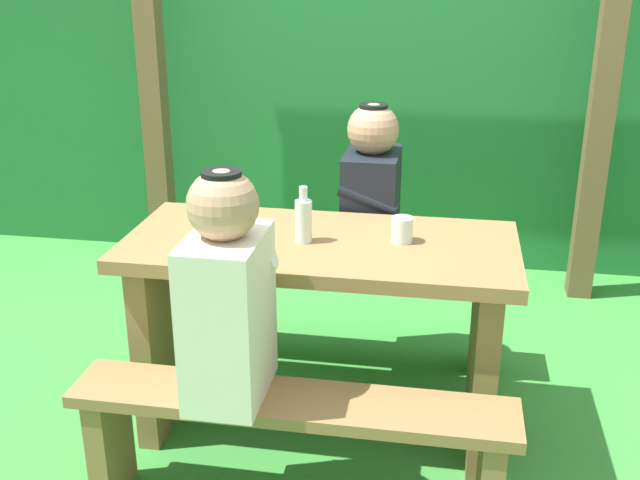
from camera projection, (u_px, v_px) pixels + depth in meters
The scene contains 12 objects.
ground_plane at pixel (320, 424), 3.01m from camera, with size 12.00×12.00×0.00m, color #398B39.
hedge_backdrop at pixel (382, 64), 4.62m from camera, with size 6.40×0.89×2.19m, color #216C32.
pergola_post_left at pixel (152, 72), 4.11m from camera, with size 0.12×0.12×2.24m, color brown.
pergola_post_right at pixel (605, 85), 3.73m from camera, with size 0.12×0.12×2.24m, color brown.
picnic_table at pixel (320, 303), 2.82m from camera, with size 1.40×0.64×0.77m.
bench_near at pixel (292, 432), 2.41m from camera, with size 1.40×0.24×0.45m.
bench_far at pixel (340, 294), 3.37m from camera, with size 1.40×0.24×0.45m.
person_white_shirt at pixel (227, 295), 2.28m from camera, with size 0.25×0.35×0.72m.
person_black_coat at pixel (371, 197), 3.18m from camera, with size 0.25×0.35×0.72m.
drinking_glass at pixel (402, 230), 2.70m from camera, with size 0.08×0.08×0.09m, color silver.
bottle_left at pixel (304, 219), 2.68m from camera, with size 0.06×0.06×0.20m.
cell_phone at pixel (216, 248), 2.64m from camera, with size 0.07×0.14×0.01m, color black.
Camera 1 is at (0.44, -2.51, 1.75)m, focal length 43.02 mm.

